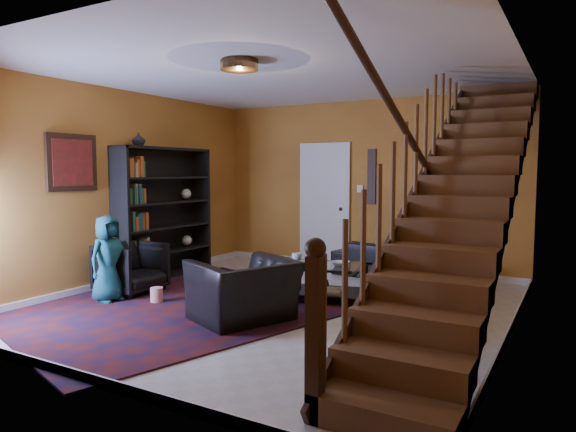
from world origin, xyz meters
name	(u,v)px	position (x,y,z in m)	size (l,w,h in m)	color
floor	(279,306)	(0.00, 0.00, 0.00)	(5.50, 5.50, 0.00)	beige
room	(250,272)	(-1.33, 1.33, 0.05)	(5.50, 5.50, 5.50)	#C7872C
staircase	(462,195)	(2.12, 0.00, 1.40)	(0.95, 5.02, 3.18)	brown
bookshelf	(165,215)	(-2.40, 0.60, 0.96)	(0.35, 1.80, 2.00)	black
door	(325,207)	(-0.70, 2.73, 1.02)	(0.82, 0.05, 2.05)	silver
framed_picture	(72,163)	(-2.57, -0.90, 1.75)	(0.04, 0.74, 0.74)	maroon
wall_hanging	(372,177)	(0.15, 2.73, 1.55)	(0.14, 0.03, 0.90)	black
ceiling_fixture	(239,65)	(0.00, -0.80, 2.74)	(0.40, 0.40, 0.10)	#3F2814
rug	(175,306)	(-1.06, -0.67, 0.01)	(3.29, 3.76, 0.02)	#4E130E
sofa	(394,260)	(0.69, 2.30, 0.27)	(1.84, 0.72, 0.54)	black
armchair_left	(131,268)	(-2.05, -0.44, 0.34)	(0.74, 0.76, 0.69)	black
armchair_right	(244,291)	(0.01, -0.75, 0.34)	(1.04, 0.91, 0.68)	black
person_adult_a	(406,269)	(0.86, 2.35, 0.14)	(0.43, 0.28, 1.17)	black
person_adult_b	(448,269)	(1.50, 2.35, 0.21)	(0.64, 0.50, 1.32)	black
person_child	(108,259)	(-1.95, -0.90, 0.55)	(0.53, 0.35, 1.09)	#175158
coffee_table	(315,279)	(0.25, 0.47, 0.27)	(1.35, 0.98, 0.46)	black
cup_a	(297,257)	(-0.07, 0.58, 0.51)	(0.13, 0.13, 0.10)	#999999
cup_b	(319,258)	(0.22, 0.66, 0.51)	(0.09, 0.09, 0.09)	#999999
bowl	(341,264)	(0.58, 0.53, 0.49)	(0.22, 0.22, 0.05)	#999999
vase	(139,139)	(-2.41, 0.10, 2.10)	(0.18, 0.18, 0.19)	#999999
popcorn_bucket	(157,295)	(-1.38, -0.66, 0.11)	(0.16, 0.16, 0.18)	red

